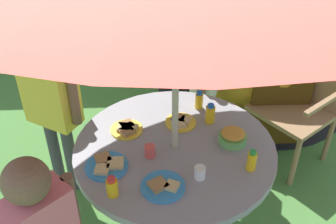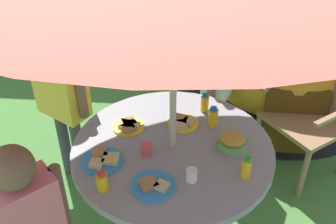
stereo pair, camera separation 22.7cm
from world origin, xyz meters
name	(u,v)px [view 1 (the left image)]	position (x,y,z in m)	size (l,w,h in m)	color
garden_table	(174,163)	(0.00, 0.00, 0.59)	(1.15, 1.15, 0.72)	tan
wooden_chair	(301,97)	(1.00, 0.75, 0.53)	(0.69, 0.70, 0.93)	#93704C
dome_tent	(259,31)	(0.88, 1.67, 0.65)	(1.91, 1.91, 1.31)	orange
child_in_white_shirt	(208,60)	(0.29, 0.84, 0.81)	(0.28, 0.41, 1.28)	brown
child_in_yellow_shirt	(49,89)	(-0.77, 0.45, 0.84)	(0.40, 0.34, 1.32)	#3F3F47
snack_bowl	(233,137)	(0.33, 0.02, 0.76)	(0.16, 0.16, 0.08)	#66B259
plate_near_right	(180,122)	(0.05, 0.21, 0.74)	(0.19, 0.19, 0.03)	yellow
plate_near_left	(107,165)	(-0.37, -0.15, 0.74)	(0.23, 0.23, 0.03)	#338CD8
plate_center_back	(163,186)	(-0.08, -0.32, 0.73)	(0.23, 0.23, 0.03)	#338CD8
plate_back_edge	(127,129)	(-0.28, 0.16, 0.74)	(0.19, 0.19, 0.03)	yellow
juice_bottle_far_left	(199,100)	(0.18, 0.37, 0.78)	(0.05, 0.05, 0.12)	yellow
juice_bottle_far_right	(112,187)	(-0.33, -0.35, 0.78)	(0.06, 0.06, 0.11)	yellow
juice_bottle_center_front	(210,114)	(0.23, 0.22, 0.78)	(0.06, 0.06, 0.13)	yellow
juice_bottle_mid_left	(252,161)	(0.39, -0.20, 0.78)	(0.05, 0.05, 0.13)	yellow
cup_near	(200,173)	(0.11, -0.26, 0.76)	(0.06, 0.06, 0.07)	white
cup_far	(150,151)	(-0.14, -0.08, 0.76)	(0.06, 0.06, 0.07)	#E04C47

